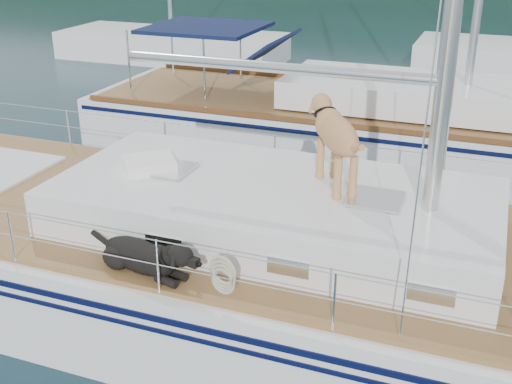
% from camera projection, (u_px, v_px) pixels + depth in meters
% --- Properties ---
extents(ground, '(120.00, 120.00, 0.00)m').
position_uv_depth(ground, '(216.00, 302.00, 8.54)').
color(ground, black).
rests_on(ground, ground).
extents(main_sailboat, '(12.00, 3.80, 14.01)m').
position_uv_depth(main_sailboat, '(221.00, 259.00, 8.23)').
color(main_sailboat, white).
rests_on(main_sailboat, ground).
extents(neighbor_sailboat, '(11.00, 3.50, 13.30)m').
position_uv_depth(neighbor_sailboat, '(350.00, 126.00, 13.68)').
color(neighbor_sailboat, white).
rests_on(neighbor_sailboat, ground).
extents(bg_boat_west, '(8.00, 3.00, 11.65)m').
position_uv_depth(bg_boat_west, '(172.00, 47.00, 23.00)').
color(bg_boat_west, white).
rests_on(bg_boat_west, ground).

